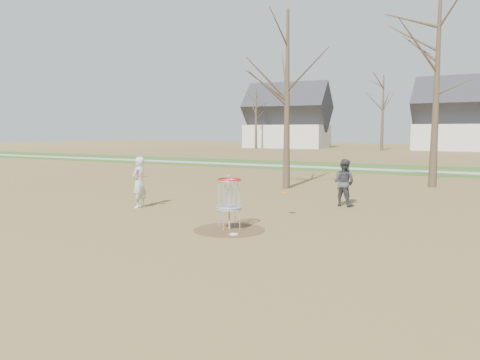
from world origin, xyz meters
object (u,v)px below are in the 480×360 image
object	(u,v)px
player_throwing	(344,183)
disc_golf_basket	(229,194)
disc_grounded	(234,234)
player_standing	(139,182)

from	to	relation	value
player_throwing	disc_golf_basket	world-z (taller)	player_throwing
player_throwing	disc_grounded	world-z (taller)	player_throwing
player_throwing	disc_golf_basket	distance (m)	5.27
disc_grounded	disc_golf_basket	bearing A→B (deg)	130.17
player_standing	disc_golf_basket	distance (m)	4.56
player_throwing	disc_grounded	distance (m)	5.66
player_standing	disc_grounded	world-z (taller)	player_standing
disc_grounded	disc_golf_basket	world-z (taller)	disc_golf_basket
disc_golf_basket	player_standing	bearing A→B (deg)	159.39
player_throwing	disc_grounded	size ratio (longest dim) A/B	7.08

